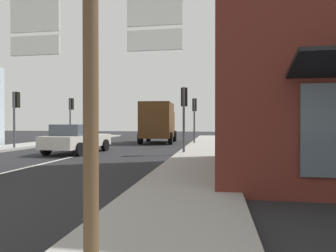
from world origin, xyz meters
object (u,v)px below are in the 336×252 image
delivery_truck (158,122)px  route_sign_post (91,83)px  traffic_light_near_right (184,105)px  traffic_light_far_left (71,110)px  traffic_light_far_right (194,110)px  sedan_far (77,138)px  traffic_light_near_left (16,107)px

delivery_truck → route_sign_post: (3.29, -19.90, 0.26)m
route_sign_post → traffic_light_near_right: bearing=92.1°
route_sign_post → traffic_light_far_left: 21.99m
traffic_light_near_right → traffic_light_far_right: bearing=90.0°
delivery_truck → sedan_far: bearing=-107.7°
traffic_light_near_left → traffic_light_near_right: traffic_light_near_left is taller
delivery_truck → traffic_light_far_left: 7.02m
delivery_truck → traffic_light_near_left: 9.90m
delivery_truck → traffic_light_near_left: size_ratio=1.54×
traffic_light_near_right → traffic_light_far_left: traffic_light_far_left is taller
sedan_far → traffic_light_far_left: 9.06m
route_sign_post → traffic_light_near_left: 16.46m
delivery_truck → traffic_light_far_right: (2.87, -1.19, 0.78)m
route_sign_post → traffic_light_far_left: traffic_light_far_left is taller
sedan_far → traffic_light_far_left: traffic_light_far_left is taller
delivery_truck → traffic_light_near_left: traffic_light_near_left is taller
traffic_light_far_left → traffic_light_far_right: bearing=-4.4°
traffic_light_far_right → traffic_light_far_left: bearing=175.6°
traffic_light_near_left → traffic_light_far_right: size_ratio=1.01×
traffic_light_far_right → traffic_light_near_right: bearing=-90.0°
route_sign_post → traffic_light_far_left: bearing=117.7°
sedan_far → traffic_light_near_right: traffic_light_near_right is taller
route_sign_post → traffic_light_near_right: (-0.42, 11.81, 0.50)m
delivery_truck → traffic_light_near_right: 8.61m
delivery_truck → route_sign_post: route_sign_post is taller
sedan_far → traffic_light_near_left: size_ratio=1.30×
sedan_far → traffic_light_near_right: 5.73m
sedan_far → traffic_light_far_right: 9.05m
traffic_light_far_right → sedan_far: bearing=-128.1°
sedan_far → delivery_truck: size_ratio=0.85×
traffic_light_near_left → traffic_light_far_right: traffic_light_near_left is taller
traffic_light_far_right → traffic_light_far_left: size_ratio=0.94×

